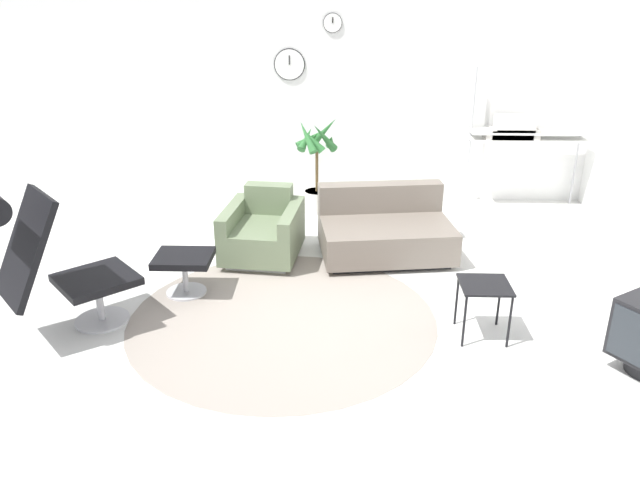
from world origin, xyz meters
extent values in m
plane|color=silver|center=(0.00, 0.00, 0.00)|extent=(12.00, 12.00, 0.00)
cube|color=white|center=(0.00, 2.87, 1.40)|extent=(12.00, 0.06, 2.80)
cylinder|color=black|center=(-0.26, 2.83, 1.69)|extent=(0.37, 0.01, 0.37)
cylinder|color=white|center=(-0.26, 2.83, 1.69)|extent=(0.35, 0.02, 0.35)
cube|color=black|center=(-0.26, 2.81, 1.74)|extent=(0.01, 0.01, 0.11)
cylinder|color=black|center=(0.25, 2.83, 2.16)|extent=(0.22, 0.01, 0.22)
cylinder|color=white|center=(0.25, 2.83, 2.16)|extent=(0.21, 0.02, 0.21)
cube|color=black|center=(0.25, 2.81, 2.19)|extent=(0.01, 0.01, 0.06)
cylinder|color=gray|center=(-0.11, -0.33, 0.00)|extent=(2.56, 2.56, 0.01)
cylinder|color=#BCBCC1|center=(-1.61, -0.41, 0.01)|extent=(0.62, 0.62, 0.02)
cylinder|color=#BCBCC1|center=(-1.61, -0.41, 0.18)|extent=(0.06, 0.06, 0.32)
cube|color=black|center=(-1.61, -0.41, 0.38)|extent=(0.80, 0.80, 0.06)
cube|color=black|center=(-1.96, -0.73, 0.80)|extent=(0.69, 0.70, 0.79)
cylinder|color=#BCBCC1|center=(-1.02, 0.11, 0.01)|extent=(0.36, 0.36, 0.02)
cylinder|color=#BCBCC1|center=(-1.02, 0.11, 0.17)|extent=(0.05, 0.05, 0.29)
cube|color=black|center=(-1.02, 0.11, 0.34)|extent=(0.50, 0.43, 0.06)
cube|color=silver|center=(-0.42, 0.91, 0.03)|extent=(0.67, 0.77, 0.06)
cube|color=#667556|center=(-0.42, 0.91, 0.21)|extent=(0.58, 0.91, 0.31)
cube|color=#667556|center=(-0.38, 1.25, 0.52)|extent=(0.50, 0.23, 0.31)
cube|color=#667556|center=(-0.12, 0.88, 0.30)|extent=(0.22, 0.87, 0.48)
cube|color=#667556|center=(-0.72, 0.95, 0.30)|extent=(0.22, 0.87, 0.48)
cube|color=black|center=(0.83, 0.99, 0.03)|extent=(1.26, 0.92, 0.05)
cube|color=#70665B|center=(0.83, 0.99, 0.21)|extent=(1.40, 1.07, 0.32)
cube|color=#70665B|center=(0.78, 1.34, 0.52)|extent=(1.31, 0.37, 0.30)
cube|color=black|center=(1.48, -0.54, 0.45)|extent=(0.38, 0.38, 0.02)
cylinder|color=black|center=(1.31, -0.71, 0.22)|extent=(0.02, 0.02, 0.44)
cylinder|color=black|center=(1.65, -0.71, 0.22)|extent=(0.02, 0.02, 0.44)
cylinder|color=black|center=(1.31, -0.37, 0.22)|extent=(0.02, 0.02, 0.44)
cylinder|color=black|center=(1.65, -0.37, 0.22)|extent=(0.02, 0.02, 0.44)
cube|color=#282D33|center=(2.38, -1.16, 0.35)|extent=(0.23, 0.34, 0.38)
cylinder|color=silver|center=(0.08, 2.33, 0.13)|extent=(0.32, 0.32, 0.26)
cylinder|color=#382819|center=(0.08, 2.33, 0.25)|extent=(0.29, 0.29, 0.02)
cylinder|color=brown|center=(0.08, 2.33, 0.52)|extent=(0.04, 0.04, 0.53)
cone|color=#2D6B33|center=(0.24, 2.34, 0.87)|extent=(0.13, 0.38, 0.26)
cone|color=#2D6B33|center=(0.16, 2.46, 0.96)|extent=(0.39, 0.28, 0.40)
cone|color=#2D6B33|center=(0.01, 2.49, 0.87)|extent=(0.41, 0.25, 0.26)
cone|color=#2D6B33|center=(-0.05, 2.38, 0.89)|extent=(0.23, 0.35, 0.28)
cone|color=#2D6B33|center=(-0.03, 2.24, 0.94)|extent=(0.29, 0.34, 0.38)
cone|color=#2D6B33|center=(0.05, 2.22, 0.90)|extent=(0.30, 0.18, 0.29)
cone|color=#2D6B33|center=(0.17, 2.21, 0.95)|extent=(0.35, 0.30, 0.38)
cylinder|color=#BCBCC1|center=(1.96, 2.73, 0.84)|extent=(0.03, 0.03, 1.68)
cylinder|color=#BCBCC1|center=(3.28, 2.73, 0.84)|extent=(0.03, 0.03, 1.68)
cube|color=white|center=(2.62, 2.61, 0.85)|extent=(1.39, 0.28, 0.02)
cube|color=white|center=(2.62, 2.61, 0.94)|extent=(1.39, 0.28, 0.02)
cube|color=beige|center=(2.37, 2.60, 0.91)|extent=(0.56, 0.24, 0.11)
cube|color=silver|center=(2.44, 2.60, 1.04)|extent=(0.46, 0.24, 0.18)
cube|color=#B7B2A8|center=(2.45, 2.60, 0.92)|extent=(0.57, 0.24, 0.12)
camera|label=1|loc=(0.34, -4.87, 2.60)|focal=35.00mm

